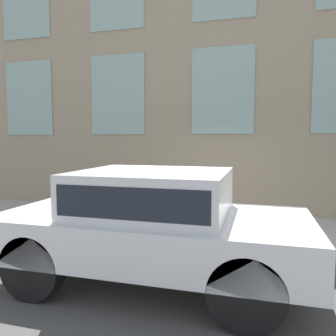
{
  "coord_description": "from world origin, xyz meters",
  "views": [
    {
      "loc": [
        -5.71,
        -0.92,
        2.03
      ],
      "look_at": [
        0.87,
        0.91,
        1.44
      ],
      "focal_mm": 35.0,
      "sensor_mm": 36.0,
      "label": 1
    }
  ],
  "objects": [
    {
      "name": "ground_plane",
      "position": [
        0.0,
        0.0,
        0.0
      ],
      "size": [
        80.0,
        80.0,
        0.0
      ],
      "primitive_type": "plane",
      "color": "#514F4C"
    },
    {
      "name": "sidewalk",
      "position": [
        1.37,
        0.0,
        0.08
      ],
      "size": [
        2.73,
        60.0,
        0.15
      ],
      "color": "#B2ADA3",
      "rests_on": "ground_plane"
    },
    {
      "name": "building_facade",
      "position": [
        2.88,
        -0.0,
        4.05
      ],
      "size": [
        0.33,
        40.0,
        8.09
      ],
      "color": "tan",
      "rests_on": "ground_plane"
    },
    {
      "name": "fire_hydrant",
      "position": [
        0.61,
        0.57,
        0.53
      ],
      "size": [
        0.29,
        0.42,
        0.74
      ],
      "color": "red",
      "rests_on": "sidewalk"
    },
    {
      "name": "person",
      "position": [
        1.13,
        1.26,
        0.92
      ],
      "size": [
        0.31,
        0.2,
        1.27
      ],
      "rotation": [
        0.0,
        0.0,
        -2.16
      ],
      "color": "#726651",
      "rests_on": "sidewalk"
    },
    {
      "name": "parked_car_white_near",
      "position": [
        -1.4,
        0.49,
        0.91
      ],
      "size": [
        2.02,
        4.27,
        1.6
      ],
      "color": "black",
      "rests_on": "ground_plane"
    }
  ]
}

